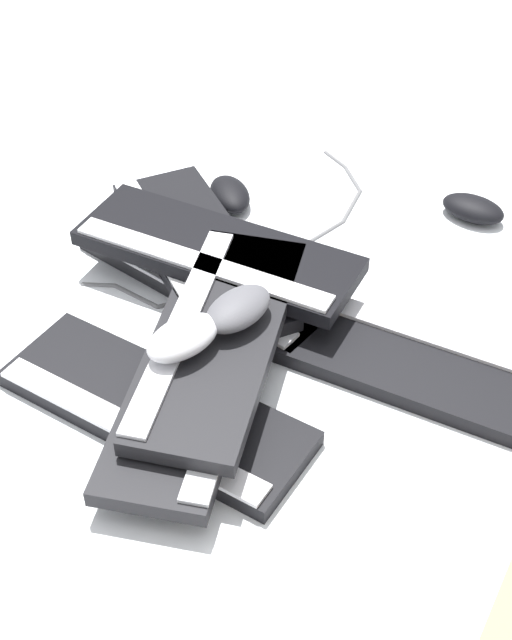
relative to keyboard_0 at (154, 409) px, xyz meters
name	(u,v)px	position (x,y,z in m)	size (l,w,h in m)	color
ground_plane	(222,321)	(-0.19, -0.08, -0.01)	(3.20, 3.20, 0.00)	silver
keyboard_0	(154,409)	(0.00, 0.00, 0.00)	(0.26, 0.46, 0.03)	black
keyboard_1	(392,356)	(-0.31, 0.15, 0.00)	(0.29, 0.46, 0.03)	black
keyboard_2	(207,273)	(-0.24, -0.17, 0.00)	(0.22, 0.46, 0.03)	black
keyboard_3	(198,252)	(-0.24, -0.19, 0.03)	(0.28, 0.46, 0.03)	black
keyboard_4	(195,379)	(-0.06, 0.02, 0.03)	(0.45, 0.38, 0.03)	black
keyboard_5	(219,337)	(-0.12, 0.00, 0.06)	(0.45, 0.37, 0.03)	black
keyboard_6	(216,252)	(-0.24, -0.15, 0.06)	(0.30, 0.46, 0.03)	black
mouse_0	(230,194)	(-0.41, -0.31, 0.01)	(0.11, 0.07, 0.04)	black
mouse_1	(473,209)	(-0.69, 0.01, 0.01)	(0.11, 0.07, 0.04)	black
mouse_2	(238,309)	(-0.15, 0.01, 0.10)	(0.11, 0.07, 0.04)	#4C4C51
mouse_3	(183,338)	(-0.06, 0.00, 0.10)	(0.11, 0.07, 0.04)	#B7B7BC
cable_0	(263,239)	(-0.37, -0.19, -0.01)	(0.58, 0.19, 0.01)	#59595B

